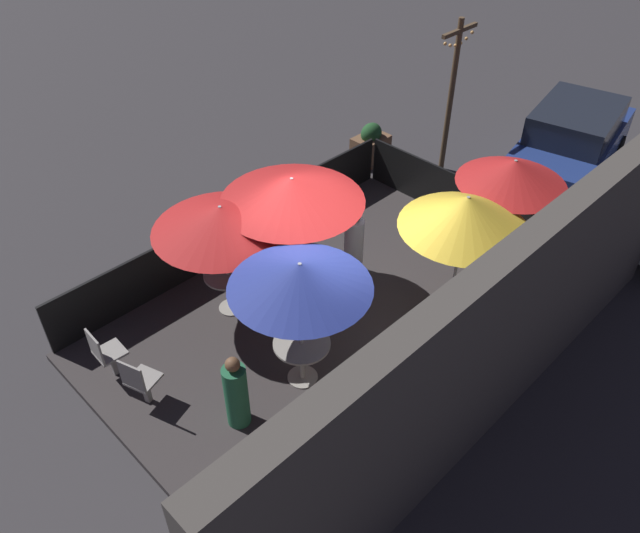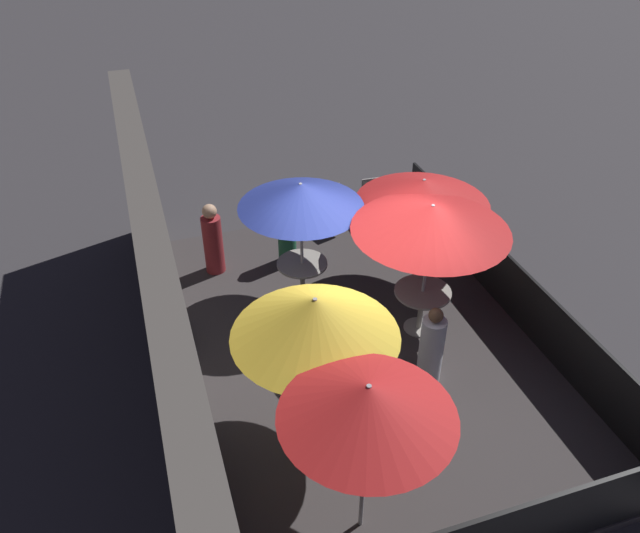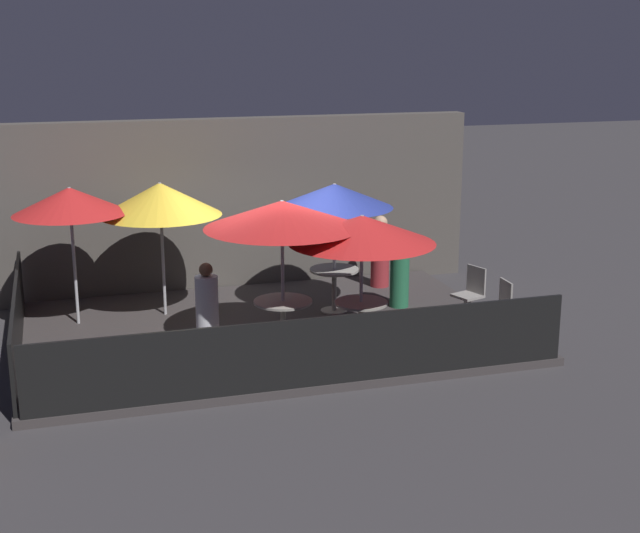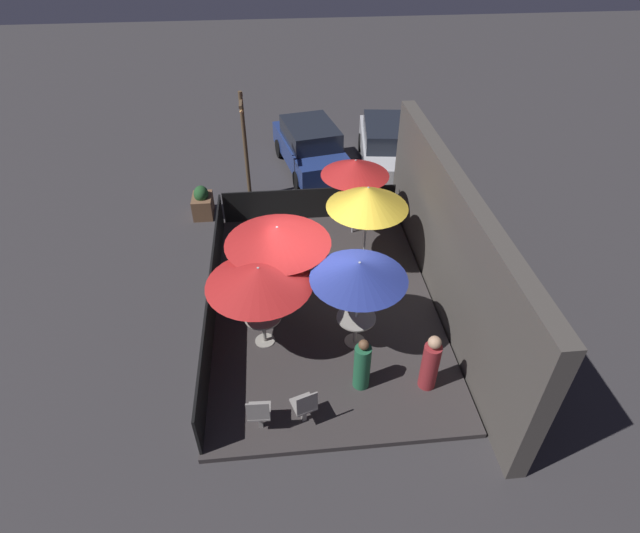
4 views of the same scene
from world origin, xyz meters
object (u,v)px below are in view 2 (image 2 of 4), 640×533
object	(u,v)px
patio_umbrella_2	(423,191)
patio_chair_1	(373,200)
dining_table_1	(302,271)
patron_2	(431,349)
dining_table_2	(416,257)
patio_chair_0	(335,207)
patron_1	(287,235)
patio_umbrella_0	(432,218)
dining_table_0	(422,299)
patio_umbrella_1	(301,195)
patron_0	(213,241)
patio_umbrella_3	(368,401)
patio_umbrella_4	(315,317)

from	to	relation	value
patio_umbrella_2	patio_chair_1	bearing A→B (deg)	-2.66
dining_table_1	patron_2	bearing A→B (deg)	-153.77
dining_table_1	dining_table_2	world-z (taller)	dining_table_2
patio_chair_0	patron_2	distance (m)	4.27
patio_chair_0	patron_1	xyz separation A→B (m)	(-0.76, 1.16, 0.06)
patio_umbrella_0	dining_table_1	bearing A→B (deg)	49.99
dining_table_0	patron_2	xyz separation A→B (m)	(-1.06, 0.37, 0.00)
patio_umbrella_0	patio_umbrella_1	distance (m)	2.00
dining_table_2	patio_umbrella_1	bearing A→B (deg)	83.84
patio_chair_1	patron_0	distance (m)	3.35
patio_chair_1	dining_table_2	bearing A→B (deg)	0.00
patio_umbrella_1	patron_1	bearing A→B (deg)	-3.05
patio_umbrella_3	patio_chair_0	world-z (taller)	patio_umbrella_3
patron_0	patio_chair_1	bearing A→B (deg)	-166.58
patron_2	patron_1	bearing A→B (deg)	25.90
patio_umbrella_1	patio_chair_1	size ratio (longest dim) A/B	2.40
patio_umbrella_0	patron_0	distance (m)	4.03
patio_umbrella_2	patio_umbrella_3	size ratio (longest dim) A/B	0.96
patio_chair_0	patron_0	xyz separation A→B (m)	(-0.63, 2.46, 0.11)
patio_umbrella_0	patio_umbrella_4	size ratio (longest dim) A/B	1.03
patio_chair_1	patio_umbrella_4	bearing A→B (deg)	-26.97
patio_umbrella_0	patron_1	world-z (taller)	patio_umbrella_0
dining_table_1	patio_chair_0	xyz separation A→B (m)	(1.92, -1.22, -0.08)
patio_umbrella_2	patron_2	bearing A→B (deg)	159.93
dining_table_1	patron_1	size ratio (longest dim) A/B	0.66
patio_umbrella_3	patio_umbrella_4	bearing A→B (deg)	3.25
dining_table_1	patio_chair_1	bearing A→B (deg)	-45.84
patio_umbrella_1	dining_table_2	bearing A→B (deg)	-96.16
dining_table_1	patron_0	distance (m)	1.78
patio_umbrella_2	patio_umbrella_3	distance (m)	4.69
dining_table_0	patron_2	size ratio (longest dim) A/B	0.67
patron_1	patio_chair_0	bearing A→B (deg)	-146.11
patio_umbrella_4	patron_0	size ratio (longest dim) A/B	1.67
patron_0	patron_2	xyz separation A→B (m)	(-3.63, -2.39, -0.03)
patio_umbrella_3	patio_chair_0	size ratio (longest dim) A/B	2.42
patron_1	patron_2	world-z (taller)	patron_2
patio_umbrella_2	patio_umbrella_3	world-z (taller)	patio_umbrella_3
dining_table_1	patio_chair_0	distance (m)	2.28
patron_2	patio_umbrella_4	bearing A→B (deg)	111.16
patio_umbrella_1	dining_table_1	bearing A→B (deg)	-153.43
patio_umbrella_1	dining_table_0	bearing A→B (deg)	-130.01
patio_umbrella_3	patron_2	distance (m)	2.88
patron_2	dining_table_0	bearing A→B (deg)	-10.73
patio_umbrella_4	patron_1	distance (m)	4.21
patio_umbrella_3	dining_table_2	distance (m)	4.90
patio_umbrella_0	patio_umbrella_4	distance (m)	2.63
patio_umbrella_1	patio_umbrella_4	world-z (taller)	patio_umbrella_4
patio_umbrella_4	patron_0	bearing A→B (deg)	8.19
dining_table_0	patio_chair_0	distance (m)	3.21
patio_umbrella_3	patron_2	xyz separation A→B (m)	(1.82, -1.73, -1.42)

